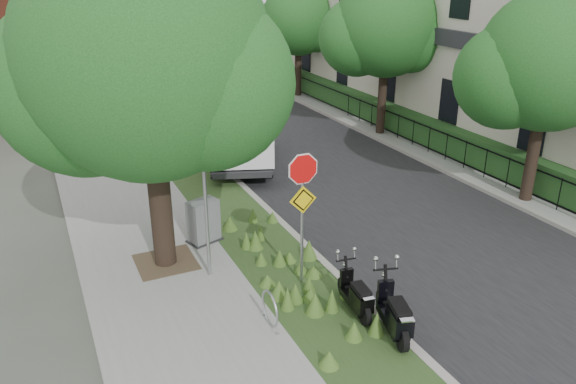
# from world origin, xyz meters

# --- Properties ---
(ground) EXTENTS (120.00, 120.00, 0.00)m
(ground) POSITION_xyz_m (0.00, 0.00, 0.00)
(ground) COLOR #4C5147
(ground) RESTS_ON ground
(sidewalk_near) EXTENTS (3.50, 60.00, 0.12)m
(sidewalk_near) POSITION_xyz_m (-4.25, 10.00, 0.06)
(sidewalk_near) COLOR gray
(sidewalk_near) RESTS_ON ground
(verge) EXTENTS (2.00, 60.00, 0.12)m
(verge) POSITION_xyz_m (-1.50, 10.00, 0.06)
(verge) COLOR #29451D
(verge) RESTS_ON ground
(kerb_near) EXTENTS (0.20, 60.00, 0.13)m
(kerb_near) POSITION_xyz_m (-0.50, 10.00, 0.07)
(kerb_near) COLOR #9E9991
(kerb_near) RESTS_ON ground
(road) EXTENTS (7.00, 60.00, 0.01)m
(road) POSITION_xyz_m (3.00, 10.00, 0.01)
(road) COLOR black
(road) RESTS_ON ground
(kerb_far) EXTENTS (0.20, 60.00, 0.13)m
(kerb_far) POSITION_xyz_m (6.50, 10.00, 0.07)
(kerb_far) COLOR #9E9991
(kerb_far) RESTS_ON ground
(footpath_far) EXTENTS (3.20, 60.00, 0.12)m
(footpath_far) POSITION_xyz_m (8.20, 10.00, 0.06)
(footpath_far) COLOR gray
(footpath_far) RESTS_ON ground
(street_tree_main) EXTENTS (6.21, 5.54, 7.66)m
(street_tree_main) POSITION_xyz_m (-4.08, 2.86, 4.80)
(street_tree_main) COLOR black
(street_tree_main) RESTS_ON ground
(bare_post) EXTENTS (0.08, 0.08, 4.00)m
(bare_post) POSITION_xyz_m (-3.20, 1.80, 2.12)
(bare_post) COLOR #A5A8AD
(bare_post) RESTS_ON ground
(bike_hoop) EXTENTS (0.06, 0.78, 0.77)m
(bike_hoop) POSITION_xyz_m (-2.70, -0.60, 0.50)
(bike_hoop) COLOR #A5A8AD
(bike_hoop) RESTS_ON ground
(sign_assembly) EXTENTS (0.94, 0.08, 3.22)m
(sign_assembly) POSITION_xyz_m (-1.40, 0.58, 2.33)
(sign_assembly) COLOR #A5A8AD
(sign_assembly) RESTS_ON ground
(fence_far) EXTENTS (0.04, 24.00, 1.00)m
(fence_far) POSITION_xyz_m (7.20, 10.00, 0.67)
(fence_far) COLOR black
(fence_far) RESTS_ON ground
(hedge_far) EXTENTS (1.00, 24.00, 1.10)m
(hedge_far) POSITION_xyz_m (7.90, 10.00, 0.67)
(hedge_far) COLOR #17421E
(hedge_far) RESTS_ON footpath_far
(terrace_houses) EXTENTS (7.40, 26.40, 8.20)m
(terrace_houses) POSITION_xyz_m (11.49, 10.00, 4.16)
(terrace_houses) COLOR beige
(terrace_houses) RESTS_ON ground
(far_tree_a) EXTENTS (4.60, 4.10, 6.22)m
(far_tree_a) POSITION_xyz_m (6.94, 2.05, 4.13)
(far_tree_a) COLOR black
(far_tree_a) RESTS_ON ground
(far_tree_b) EXTENTS (4.83, 4.31, 6.56)m
(far_tree_b) POSITION_xyz_m (6.94, 10.05, 4.37)
(far_tree_b) COLOR black
(far_tree_b) RESTS_ON ground
(far_tree_c) EXTENTS (4.37, 3.89, 5.93)m
(far_tree_c) POSITION_xyz_m (6.94, 18.04, 3.95)
(far_tree_c) COLOR black
(far_tree_c) RESTS_ON ground
(scooter_near) EXTENTS (0.43, 1.53, 0.73)m
(scooter_near) POSITION_xyz_m (-0.92, -1.03, 0.47)
(scooter_near) COLOR black
(scooter_near) RESTS_ON ground
(scooter_far) EXTENTS (0.68, 1.71, 0.83)m
(scooter_far) POSITION_xyz_m (-0.65, -1.98, 0.52)
(scooter_far) COLOR black
(scooter_far) RESTS_ON ground
(box_truck) EXTENTS (3.62, 5.57, 2.36)m
(box_truck) POSITION_xyz_m (0.29, 9.00, 1.54)
(box_truck) COLOR #262628
(box_truck) RESTS_ON ground
(utility_cabinet) EXTENTS (0.98, 0.80, 1.13)m
(utility_cabinet) POSITION_xyz_m (-2.80, 3.50, 0.66)
(utility_cabinet) COLOR #262628
(utility_cabinet) RESTS_ON ground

